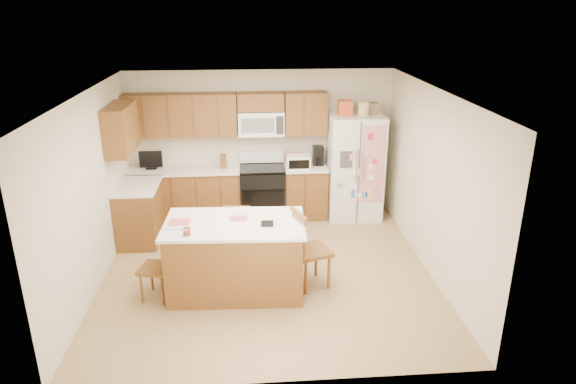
{
  "coord_description": "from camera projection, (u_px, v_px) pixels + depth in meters",
  "views": [
    {
      "loc": [
        -0.22,
        -6.36,
        3.56
      ],
      "look_at": [
        0.31,
        0.35,
        1.04
      ],
      "focal_mm": 32.0,
      "sensor_mm": 36.0,
      "label": 1
    }
  ],
  "objects": [
    {
      "name": "windsor_chair_right",
      "position": [
        309.0,
        251.0,
        6.68
      ],
      "size": [
        0.57,
        0.58,
        1.07
      ],
      "color": "brown",
      "rests_on": "ground"
    },
    {
      "name": "island",
      "position": [
        236.0,
        256.0,
        6.58
      ],
      "size": [
        1.8,
        1.1,
        1.05
      ],
      "color": "brown",
      "rests_on": "ground"
    },
    {
      "name": "ground",
      "position": [
        268.0,
        271.0,
        7.2
      ],
      "size": [
        4.5,
        4.5,
        0.0
      ],
      "primitive_type": "plane",
      "color": "#816149",
      "rests_on": "ground"
    },
    {
      "name": "windsor_chair_left",
      "position": [
        157.0,
        268.0,
        6.41
      ],
      "size": [
        0.45,
        0.46,
        0.9
      ],
      "color": "brown",
      "rests_on": "ground"
    },
    {
      "name": "stove",
      "position": [
        263.0,
        191.0,
        8.85
      ],
      "size": [
        0.76,
        0.65,
        1.13
      ],
      "color": "black",
      "rests_on": "ground"
    },
    {
      "name": "room_shell",
      "position": [
        266.0,
        174.0,
        6.7
      ],
      "size": [
        4.6,
        4.6,
        2.52
      ],
      "color": "beige",
      "rests_on": "ground"
    },
    {
      "name": "cabinetry",
      "position": [
        203.0,
        171.0,
        8.48
      ],
      "size": [
        3.36,
        1.56,
        2.15
      ],
      "color": "brown",
      "rests_on": "ground"
    },
    {
      "name": "refrigerator",
      "position": [
        354.0,
        166.0,
        8.75
      ],
      "size": [
        0.9,
        0.79,
        2.04
      ],
      "color": "white",
      "rests_on": "ground"
    },
    {
      "name": "windsor_chair_back",
      "position": [
        239.0,
        235.0,
        7.28
      ],
      "size": [
        0.45,
        0.43,
        0.94
      ],
      "color": "brown",
      "rests_on": "ground"
    }
  ]
}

